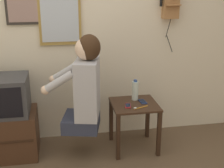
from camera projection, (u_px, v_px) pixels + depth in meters
name	position (u px, v px, depth m)	size (l,w,h in m)	color
wall_back	(80.00, 28.00, 3.39)	(6.80, 0.05, 2.55)	beige
side_table	(134.00, 113.00, 3.35)	(0.48, 0.47, 0.53)	#382316
person	(85.00, 85.00, 3.10)	(0.61, 0.51, 0.98)	#2D3347
tv_stand	(9.00, 134.00, 3.27)	(0.59, 0.47, 0.48)	#422819
television	(4.00, 96.00, 3.12)	(0.47, 0.44, 0.39)	#38383A
wall_phone_antique	(171.00, 0.00, 3.38)	(0.21, 0.19, 0.81)	#9E6B3D
framed_picture	(23.00, 5.00, 3.18)	(0.37, 0.03, 0.39)	#2D2823
wall_mirror	(59.00, 11.00, 3.26)	(0.44, 0.03, 0.71)	olive
cell_phone_held	(128.00, 106.00, 3.25)	(0.08, 0.13, 0.01)	maroon
cell_phone_spare	(143.00, 102.00, 3.35)	(0.07, 0.13, 0.01)	navy
water_bottle	(135.00, 90.00, 3.39)	(0.07, 0.07, 0.23)	silver
toothbrush	(140.00, 108.00, 3.19)	(0.16, 0.08, 0.02)	orange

